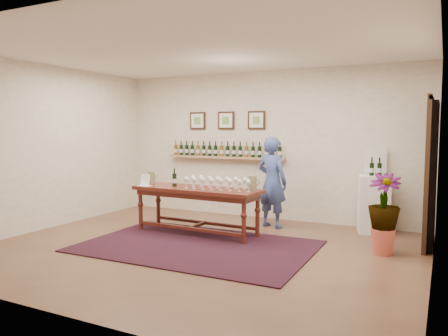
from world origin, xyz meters
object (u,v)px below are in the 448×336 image
at_px(tasting_table, 197,195).
at_px(potted_plant, 384,214).
at_px(person, 272,182).
at_px(display_pedestal, 373,204).

height_order(tasting_table, potted_plant, potted_plant).
relative_size(tasting_table, person, 1.37).
distance_m(potted_plant, person, 2.14).
distance_m(tasting_table, potted_plant, 2.87).
bearing_deg(potted_plant, tasting_table, -177.06).
bearing_deg(person, display_pedestal, -150.34).
height_order(display_pedestal, person, person).
bearing_deg(person, tasting_table, 63.85).
relative_size(tasting_table, potted_plant, 2.26).
distance_m(display_pedestal, person, 1.71).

